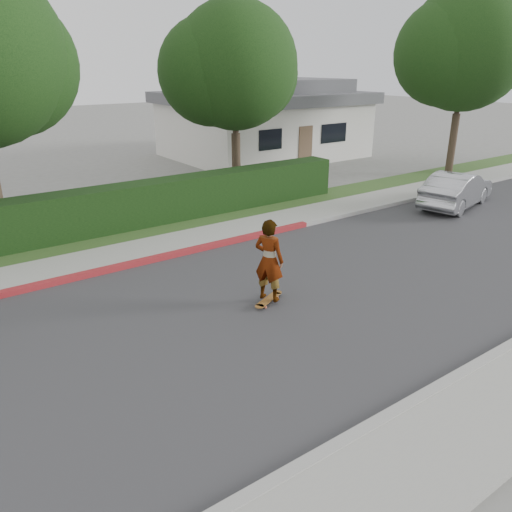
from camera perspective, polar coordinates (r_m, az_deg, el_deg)
name	(u,v)px	position (r m, az deg, el deg)	size (l,w,h in m)	color
ground	(377,272)	(13.54, 13.71, -1.77)	(120.00, 120.00, 0.00)	slate
road	(377,272)	(13.54, 13.71, -1.75)	(60.00, 8.00, 0.01)	#2D2D30
curb_far	(281,230)	(16.28, 2.90, 3.03)	(60.00, 0.20, 0.15)	#9E9E99
curb_red_section	(137,263)	(13.91, -13.49, -0.78)	(12.00, 0.21, 0.15)	maroon
sidewalk_far	(265,223)	(16.96, 1.01, 3.75)	(60.00, 1.60, 0.12)	gray
planting_strip	(239,213)	(18.22, -1.99, 4.95)	(60.00, 1.60, 0.10)	#2D4C1E
hedge	(154,203)	(17.15, -11.57, 5.92)	(15.00, 1.00, 1.50)	black
tree_center	(232,70)	(20.47, -2.77, 20.51)	(5.66, 4.84, 7.44)	#33261C
tree_right	(461,52)	(26.56, 22.43, 20.78)	(6.32, 5.60, 8.56)	#33261C
house	(263,119)	(29.93, 0.82, 15.37)	(10.60, 8.60, 4.30)	beige
skateboard	(269,299)	(11.46, 1.46, -4.98)	(1.03, 0.60, 0.10)	#E5653F
skateboarder	(269,260)	(11.07, 1.51, -0.49)	(0.69, 0.45, 1.90)	white
car_silver	(456,190)	(20.48, 21.94, 7.05)	(1.42, 4.06, 1.34)	#AFB0B6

